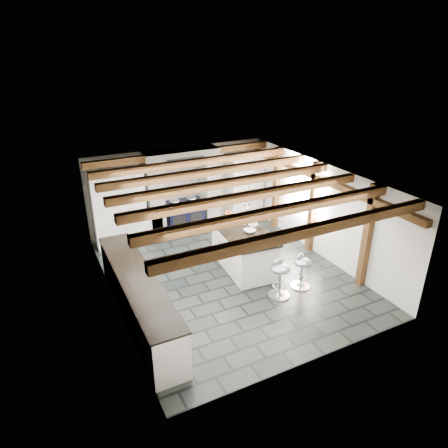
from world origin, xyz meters
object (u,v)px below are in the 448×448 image
range_cooker (184,215)px  bar_stool_near (301,267)px  bar_stool_far (280,274)px  kitchen_island (243,249)px

range_cooker → bar_stool_near: range_cooker is taller
bar_stool_near → bar_stool_far: (-0.61, -0.09, 0.04)m
bar_stool_near → bar_stool_far: bearing=163.9°
range_cooker → kitchen_island: bearing=-78.7°
range_cooker → bar_stool_far: size_ratio=1.20×
kitchen_island → range_cooker: bearing=106.2°
range_cooker → kitchen_island: size_ratio=0.51×
kitchen_island → bar_stool_far: 1.37m
range_cooker → bar_stool_far: 3.90m
range_cooker → bar_stool_far: (0.58, -3.86, 0.05)m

